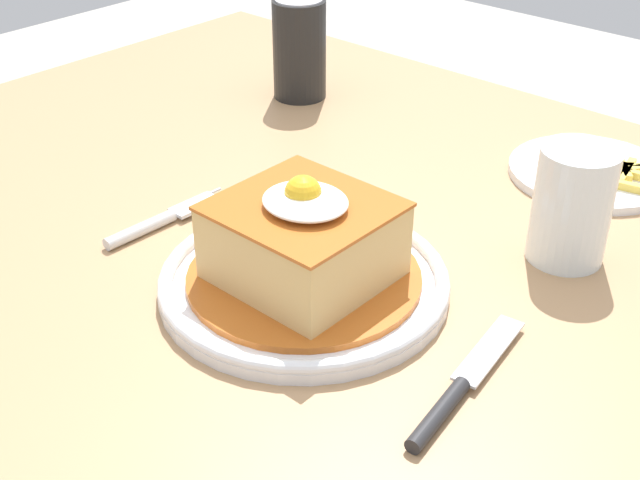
# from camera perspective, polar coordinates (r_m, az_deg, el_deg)

# --- Properties ---
(dining_table) EXTENTS (1.20, 0.85, 0.75)m
(dining_table) POSITION_cam_1_polar(r_m,az_deg,el_deg) (0.85, 2.37, -6.74)
(dining_table) COLOR #A87F56
(dining_table) RESTS_ON ground_plane
(main_plate) EXTENTS (0.24, 0.24, 0.02)m
(main_plate) POSITION_cam_1_polar(r_m,az_deg,el_deg) (0.71, -1.08, -2.77)
(main_plate) COLOR white
(main_plate) RESTS_ON dining_table
(sandwich_meal) EXTENTS (0.20, 0.20, 0.10)m
(sandwich_meal) POSITION_cam_1_polar(r_m,az_deg,el_deg) (0.69, -1.10, -0.28)
(sandwich_meal) COLOR #B75B1E
(sandwich_meal) RESTS_ON main_plate
(fork) EXTENTS (0.02, 0.14, 0.01)m
(fork) POSITION_cam_1_polar(r_m,az_deg,el_deg) (0.81, -10.82, 1.24)
(fork) COLOR silver
(fork) RESTS_ON dining_table
(knife) EXTENTS (0.04, 0.17, 0.01)m
(knife) POSITION_cam_1_polar(r_m,az_deg,el_deg) (0.61, 9.01, -10.24)
(knife) COLOR #262628
(knife) RESTS_ON dining_table
(soda_can) EXTENTS (0.07, 0.07, 0.12)m
(soda_can) POSITION_cam_1_polar(r_m,az_deg,el_deg) (1.07, -1.40, 12.75)
(soda_can) COLOR black
(soda_can) RESTS_ON dining_table
(drinking_glass) EXTENTS (0.07, 0.07, 0.10)m
(drinking_glass) POSITION_cam_1_polar(r_m,az_deg,el_deg) (0.76, 16.53, 1.78)
(drinking_glass) COLOR #3F2314
(drinking_glass) RESTS_ON dining_table
(side_plate_fries) EXTENTS (0.17, 0.17, 0.02)m
(side_plate_fries) POSITION_cam_1_polar(r_m,az_deg,el_deg) (0.93, 17.95, 4.36)
(side_plate_fries) COLOR white
(side_plate_fries) RESTS_ON dining_table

